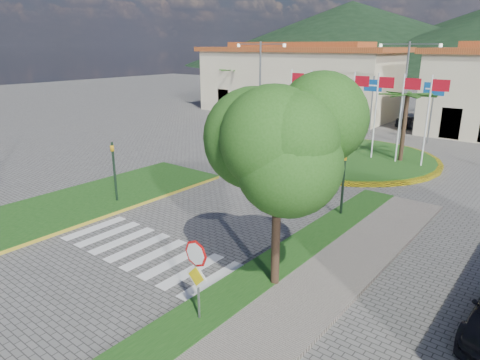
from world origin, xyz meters
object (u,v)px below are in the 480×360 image
Objects in this scene: car_dark_a at (416,123)px; deciduous_tree at (279,134)px; roundabout_island at (345,157)px; car_dark_b at (433,125)px; white_van at (252,116)px; stop_sign at (197,268)px.

deciduous_tree is at bearing -176.81° from car_dark_a.
car_dark_b is at bearing 82.02° from roundabout_island.
car_dark_b reaches higher than white_van.
roundabout_island is 4.79× the size of stop_sign.
white_van is (-19.85, 25.00, -4.55)m from deciduous_tree.
deciduous_tree is (5.50, -17.00, 5.00)m from roundabout_island.
roundabout_island is at bearing 107.91° from deciduous_tree.
white_van is at bearing 124.47° from stop_sign.
car_dark_a is at bearing 88.71° from roundabout_island.
car_dark_a is at bearing 97.53° from stop_sign.
roundabout_island is 3.22× the size of car_dark_b.
deciduous_tree reaches higher than car_dark_b.
deciduous_tree is 32.27m from car_dark_a.
deciduous_tree is 32.24m from white_van.
stop_sign is 0.39× the size of deciduous_tree.
roundabout_island is 16.44m from white_van.
roundabout_island is 14.38m from car_dark_b.
car_dark_a is 0.93× the size of car_dark_b.
white_van is 17.50m from car_dark_b.
stop_sign is 0.67× the size of car_dark_b.
car_dark_b is (1.67, -0.29, 0.03)m from car_dark_a.
car_dark_a is (14.68, 6.52, -0.01)m from white_van.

